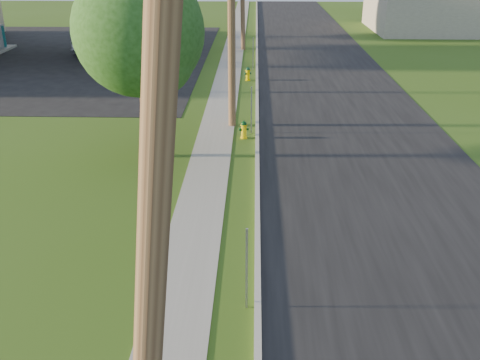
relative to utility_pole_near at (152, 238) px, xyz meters
name	(u,v)px	position (x,y,z in m)	size (l,w,h in m)	color
road	(382,196)	(5.10, 11.00, -4.79)	(8.00, 120.00, 0.02)	black
curb	(257,192)	(1.10, 11.00, -4.73)	(0.15, 120.00, 0.15)	#A6A399
sidewalk	(203,193)	(-0.65, 11.00, -4.79)	(1.50, 120.00, 0.03)	gray
forecourt	(23,56)	(-15.40, 33.00, -4.79)	(26.00, 28.00, 0.02)	black
utility_pole_near	(152,238)	(0.00, 0.00, 0.00)	(1.40, 0.32, 9.48)	brown
utility_pole_mid	(231,8)	(0.00, 18.00, 0.15)	(1.40, 0.32, 9.80)	brown
sign_post_near	(247,269)	(0.85, 5.20, -3.80)	(0.05, 0.04, 2.00)	gray
sign_post_mid	(251,110)	(0.85, 17.00, -3.80)	(0.05, 0.04, 2.00)	gray
sign_post_far	(253,54)	(0.85, 29.20, -3.80)	(0.05, 0.04, 2.00)	gray
fuel_pump_ne	(106,52)	(-8.90, 31.00, -4.08)	(1.20, 3.20, 1.90)	#A6A399
fuel_pump_se	(120,42)	(-8.90, 35.00, -4.08)	(1.20, 3.20, 1.90)	#A6A399
distant_building	(452,7)	(18.60, 46.00, -2.80)	(14.00, 10.00, 4.00)	gray
tree_verge	(142,37)	(-2.93, 14.17, -0.36)	(4.55, 4.55, 6.90)	#392616
hydrant_mid	(244,130)	(0.55, 16.35, -4.43)	(0.39, 0.35, 0.76)	yellow
hydrant_far	(248,74)	(0.57, 26.36, -4.41)	(0.41, 0.37, 0.80)	#F5CD00
car_silver	(103,44)	(-9.79, 33.63, -4.05)	(1.78, 4.41, 1.50)	#B3B6BA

